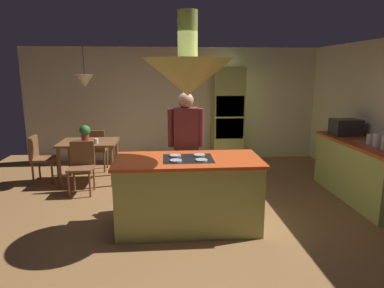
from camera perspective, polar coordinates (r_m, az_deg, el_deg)
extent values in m
plane|color=olive|center=(4.92, -0.81, -12.49)|extent=(8.16, 8.16, 0.00)
cube|color=beige|center=(7.95, -2.48, 6.54)|extent=(6.80, 0.10, 2.55)
cube|color=#A8B259|center=(4.56, -0.66, -8.39)|extent=(1.82, 0.84, 0.90)
cube|color=#D14C1E|center=(4.42, -0.68, -2.68)|extent=(1.88, 0.90, 0.04)
cube|color=black|center=(4.41, -0.68, -2.49)|extent=(0.64, 0.52, 0.01)
cylinder|color=#B2B2B7|center=(4.28, -2.70, -2.77)|extent=(0.15, 0.15, 0.02)
cylinder|color=#B2B2B7|center=(4.30, 1.57, -2.69)|extent=(0.15, 0.15, 0.02)
cylinder|color=#B2B2B7|center=(4.53, -2.81, -1.93)|extent=(0.15, 0.15, 0.02)
cylinder|color=#B2B2B7|center=(4.55, 1.23, -1.85)|extent=(0.15, 0.15, 0.02)
cube|color=#A8B259|center=(6.16, 26.24, -4.19)|extent=(0.62, 2.02, 0.90)
cube|color=#D14C1E|center=(6.05, 26.65, 0.08)|extent=(0.66, 2.06, 0.04)
cube|color=#B2B2B7|center=(6.15, 27.83, -0.44)|extent=(0.48, 0.36, 0.16)
cube|color=#A8B259|center=(7.70, 5.88, 4.62)|extent=(0.66, 0.62, 2.10)
cube|color=black|center=(7.39, 6.33, 6.25)|extent=(0.60, 0.04, 0.44)
cube|color=black|center=(7.45, 6.24, 2.58)|extent=(0.60, 0.04, 0.44)
cube|color=brown|center=(6.64, -16.74, 0.26)|extent=(1.04, 0.81, 0.04)
cylinder|color=brown|center=(6.52, -21.10, -3.70)|extent=(0.06, 0.06, 0.72)
cylinder|color=brown|center=(6.32, -13.10, -3.68)|extent=(0.06, 0.06, 0.72)
cylinder|color=brown|center=(7.16, -19.58, -2.22)|extent=(0.06, 0.06, 0.72)
cylinder|color=brown|center=(6.98, -12.29, -2.15)|extent=(0.06, 0.06, 0.72)
cylinder|color=tan|center=(5.24, -1.99, -5.88)|extent=(0.14, 0.14, 0.86)
cylinder|color=tan|center=(5.25, -0.01, -5.84)|extent=(0.14, 0.14, 0.86)
cube|color=brown|center=(5.06, -1.03, 2.32)|extent=(0.36, 0.22, 0.66)
cylinder|color=brown|center=(5.05, -3.53, 2.65)|extent=(0.09, 0.09, 0.56)
cylinder|color=brown|center=(5.08, 1.45, 2.72)|extent=(0.09, 0.09, 0.56)
sphere|color=tan|center=(5.01, -1.05, 7.22)|extent=(0.23, 0.23, 0.23)
cone|color=#A8B259|center=(4.27, -0.71, 11.01)|extent=(1.10, 1.10, 0.45)
cylinder|color=#A8B259|center=(4.29, -0.73, 17.70)|extent=(0.24, 0.24, 0.55)
cone|color=beige|center=(6.52, -17.34, 9.94)|extent=(0.32, 0.32, 0.22)
cylinder|color=black|center=(6.52, -17.57, 13.54)|extent=(0.01, 0.01, 0.60)
cube|color=brown|center=(6.05, -17.93, -3.89)|extent=(0.40, 0.40, 0.04)
cube|color=brown|center=(6.16, -17.69, -1.47)|extent=(0.40, 0.04, 0.42)
cylinder|color=brown|center=(6.00, -19.75, -6.41)|extent=(0.04, 0.04, 0.43)
cylinder|color=brown|center=(5.92, -16.55, -6.44)|extent=(0.04, 0.04, 0.43)
cylinder|color=brown|center=(6.31, -18.96, -5.44)|extent=(0.04, 0.04, 0.43)
cylinder|color=brown|center=(6.23, -15.92, -5.45)|extent=(0.04, 0.04, 0.43)
cube|color=brown|center=(7.38, -15.48, -0.90)|extent=(0.40, 0.40, 0.04)
cube|color=brown|center=(7.16, -15.84, 0.49)|extent=(0.40, 0.04, 0.42)
cylinder|color=brown|center=(7.56, -13.88, -2.25)|extent=(0.04, 0.04, 0.43)
cylinder|color=brown|center=(7.63, -16.40, -2.28)|extent=(0.04, 0.04, 0.43)
cylinder|color=brown|center=(7.24, -14.30, -2.92)|extent=(0.04, 0.04, 0.43)
cylinder|color=brown|center=(7.31, -16.94, -2.94)|extent=(0.04, 0.04, 0.43)
cube|color=brown|center=(6.93, -23.22, -2.29)|extent=(0.40, 0.40, 0.04)
cube|color=brown|center=(6.94, -24.78, -0.54)|extent=(0.04, 0.40, 0.42)
cylinder|color=brown|center=(6.78, -22.14, -4.48)|extent=(0.04, 0.04, 0.43)
cylinder|color=brown|center=(7.09, -21.33, -3.71)|extent=(0.04, 0.04, 0.43)
cylinder|color=brown|center=(6.89, -24.85, -4.46)|extent=(0.04, 0.04, 0.43)
cylinder|color=brown|center=(7.19, -23.93, -3.70)|extent=(0.04, 0.04, 0.43)
cylinder|color=#99382D|center=(6.67, -17.23, 0.97)|extent=(0.14, 0.14, 0.12)
sphere|color=#2D722D|center=(6.65, -17.31, 2.16)|extent=(0.20, 0.20, 0.20)
cylinder|color=white|center=(6.40, -15.56, 0.49)|extent=(0.07, 0.07, 0.09)
cylinder|color=silver|center=(5.76, 28.40, 0.59)|extent=(0.13, 0.13, 0.20)
cylinder|color=silver|center=(5.92, 27.44, 0.71)|extent=(0.11, 0.11, 0.15)
cube|color=#232326|center=(6.54, 24.09, 2.56)|extent=(0.46, 0.36, 0.28)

